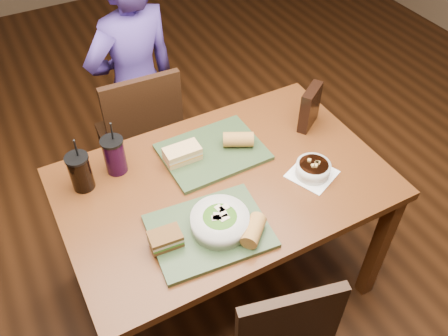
{
  "coord_description": "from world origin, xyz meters",
  "views": [
    {
      "loc": [
        -0.63,
        -1.16,
        2.13
      ],
      "look_at": [
        0.0,
        0.0,
        0.82
      ],
      "focal_mm": 38.0,
      "sensor_mm": 36.0,
      "label": 1
    }
  ],
  "objects_px": {
    "chair_far": "(142,134)",
    "cup_cola": "(80,172)",
    "soup_bowl": "(313,169)",
    "chip_bag": "(310,107)",
    "tray_far": "(213,152)",
    "dining_table": "(224,195)",
    "cup_berry": "(115,155)",
    "salad_bowl": "(220,221)",
    "sandwich_near": "(166,239)",
    "baguette_near": "(254,230)",
    "diner": "(136,87)",
    "tray_near": "(209,231)",
    "baguette_far": "(238,139)",
    "sandwich_far": "(182,154)"
  },
  "relations": [
    {
      "from": "soup_bowl",
      "to": "chip_bag",
      "type": "relative_size",
      "value": 1.14
    },
    {
      "from": "tray_far",
      "to": "sandwich_near",
      "type": "relative_size",
      "value": 3.54
    },
    {
      "from": "cup_cola",
      "to": "salad_bowl",
      "type": "bearing_deg",
      "value": -50.4
    },
    {
      "from": "soup_bowl",
      "to": "sandwich_far",
      "type": "xyz_separation_m",
      "value": [
        -0.43,
        0.32,
        0.02
      ]
    },
    {
      "from": "diner",
      "to": "salad_bowl",
      "type": "height_order",
      "value": "diner"
    },
    {
      "from": "cup_cola",
      "to": "cup_berry",
      "type": "xyz_separation_m",
      "value": [
        0.15,
        0.03,
        0.0
      ]
    },
    {
      "from": "tray_far",
      "to": "dining_table",
      "type": "bearing_deg",
      "value": -101.41
    },
    {
      "from": "baguette_far",
      "to": "cup_berry",
      "type": "xyz_separation_m",
      "value": [
        -0.5,
        0.12,
        0.03
      ]
    },
    {
      "from": "sandwich_near",
      "to": "baguette_near",
      "type": "distance_m",
      "value": 0.31
    },
    {
      "from": "chair_far",
      "to": "cup_cola",
      "type": "relative_size",
      "value": 3.61
    },
    {
      "from": "tray_far",
      "to": "sandwich_far",
      "type": "bearing_deg",
      "value": 174.66
    },
    {
      "from": "dining_table",
      "to": "sandwich_near",
      "type": "relative_size",
      "value": 10.94
    },
    {
      "from": "chair_far",
      "to": "salad_bowl",
      "type": "height_order",
      "value": "chair_far"
    },
    {
      "from": "tray_far",
      "to": "sandwich_far",
      "type": "distance_m",
      "value": 0.14
    },
    {
      "from": "soup_bowl",
      "to": "sandwich_far",
      "type": "bearing_deg",
      "value": 143.86
    },
    {
      "from": "chair_far",
      "to": "cup_berry",
      "type": "bearing_deg",
      "value": -118.84
    },
    {
      "from": "salad_bowl",
      "to": "tray_far",
      "type": "bearing_deg",
      "value": 66.37
    },
    {
      "from": "sandwich_far",
      "to": "chip_bag",
      "type": "xyz_separation_m",
      "value": [
        0.6,
        -0.04,
        0.05
      ]
    },
    {
      "from": "salad_bowl",
      "to": "dining_table",
      "type": "bearing_deg",
      "value": 58.42
    },
    {
      "from": "baguette_far",
      "to": "sandwich_far",
      "type": "bearing_deg",
      "value": 171.96
    },
    {
      "from": "chair_far",
      "to": "cup_cola",
      "type": "distance_m",
      "value": 0.71
    },
    {
      "from": "cup_cola",
      "to": "cup_berry",
      "type": "distance_m",
      "value": 0.15
    },
    {
      "from": "sandwich_near",
      "to": "baguette_near",
      "type": "relative_size",
      "value": 0.96
    },
    {
      "from": "sandwich_near",
      "to": "sandwich_far",
      "type": "relative_size",
      "value": 0.79
    },
    {
      "from": "baguette_near",
      "to": "baguette_far",
      "type": "distance_m",
      "value": 0.49
    },
    {
      "from": "dining_table",
      "to": "cup_berry",
      "type": "relative_size",
      "value": 5.2
    },
    {
      "from": "chip_bag",
      "to": "sandwich_far",
      "type": "bearing_deg",
      "value": 142.23
    },
    {
      "from": "tray_far",
      "to": "sandwich_near",
      "type": "bearing_deg",
      "value": -136.14
    },
    {
      "from": "diner",
      "to": "tray_near",
      "type": "bearing_deg",
      "value": 71.45
    },
    {
      "from": "sandwich_far",
      "to": "diner",
      "type": "bearing_deg",
      "value": 86.55
    },
    {
      "from": "tray_near",
      "to": "tray_far",
      "type": "bearing_deg",
      "value": 61.06
    },
    {
      "from": "chip_bag",
      "to": "dining_table",
      "type": "bearing_deg",
      "value": 161.01
    },
    {
      "from": "tray_near",
      "to": "baguette_far",
      "type": "bearing_deg",
      "value": 47.7
    },
    {
      "from": "baguette_near",
      "to": "cup_cola",
      "type": "xyz_separation_m",
      "value": [
        -0.46,
        0.54,
        0.03
      ]
    },
    {
      "from": "salad_bowl",
      "to": "chip_bag",
      "type": "xyz_separation_m",
      "value": [
        0.64,
        0.35,
        0.04
      ]
    },
    {
      "from": "diner",
      "to": "cup_cola",
      "type": "height_order",
      "value": "diner"
    },
    {
      "from": "dining_table",
      "to": "tray_far",
      "type": "height_order",
      "value": "tray_far"
    },
    {
      "from": "dining_table",
      "to": "sandwich_near",
      "type": "height_order",
      "value": "sandwich_near"
    },
    {
      "from": "chair_far",
      "to": "cup_berry",
      "type": "relative_size",
      "value": 3.59
    },
    {
      "from": "tray_near",
      "to": "cup_cola",
      "type": "relative_size",
      "value": 1.69
    },
    {
      "from": "chair_far",
      "to": "chip_bag",
      "type": "bearing_deg",
      "value": -43.77
    },
    {
      "from": "baguette_far",
      "to": "cup_berry",
      "type": "bearing_deg",
      "value": 166.42
    },
    {
      "from": "chair_far",
      "to": "baguette_far",
      "type": "relative_size",
      "value": 6.95
    },
    {
      "from": "chair_far",
      "to": "diner",
      "type": "xyz_separation_m",
      "value": [
        0.05,
        0.14,
        0.2
      ]
    },
    {
      "from": "chair_far",
      "to": "dining_table",
      "type": "bearing_deg",
      "value": -81.44
    },
    {
      "from": "cup_berry",
      "to": "tray_far",
      "type": "bearing_deg",
      "value": -14.24
    },
    {
      "from": "salad_bowl",
      "to": "cup_berry",
      "type": "relative_size",
      "value": 0.85
    },
    {
      "from": "tray_far",
      "to": "cup_berry",
      "type": "relative_size",
      "value": 1.68
    },
    {
      "from": "dining_table",
      "to": "sandwich_near",
      "type": "distance_m",
      "value": 0.41
    },
    {
      "from": "salad_bowl",
      "to": "sandwich_near",
      "type": "xyz_separation_m",
      "value": [
        -0.2,
        0.03,
        -0.01
      ]
    }
  ]
}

